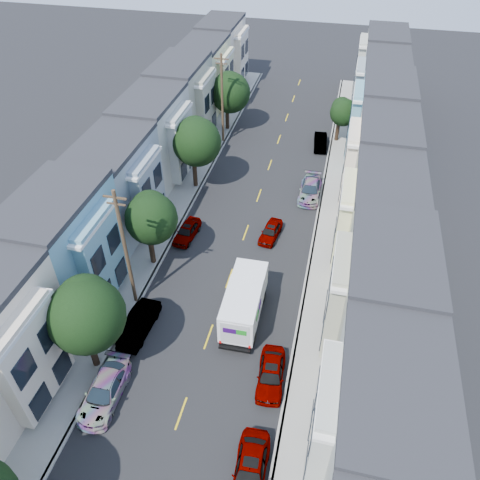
# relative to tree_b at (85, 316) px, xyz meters

# --- Properties ---
(ground) EXTENTS (160.00, 160.00, 0.00)m
(ground) POSITION_rel_tree_b_xyz_m (6.30, 3.94, -5.03)
(ground) COLOR black
(ground) RESTS_ON ground
(road_slab) EXTENTS (12.00, 70.00, 0.02)m
(road_slab) POSITION_rel_tree_b_xyz_m (6.30, 18.94, -5.02)
(road_slab) COLOR black
(road_slab) RESTS_ON ground
(curb_left) EXTENTS (0.30, 70.00, 0.15)m
(curb_left) POSITION_rel_tree_b_xyz_m (0.25, 18.94, -4.96)
(curb_left) COLOR gray
(curb_left) RESTS_ON ground
(curb_right) EXTENTS (0.30, 70.00, 0.15)m
(curb_right) POSITION_rel_tree_b_xyz_m (12.35, 18.94, -4.96)
(curb_right) COLOR gray
(curb_right) RESTS_ON ground
(sidewalk_left) EXTENTS (2.60, 70.00, 0.15)m
(sidewalk_left) POSITION_rel_tree_b_xyz_m (-1.05, 18.94, -4.96)
(sidewalk_left) COLOR gray
(sidewalk_left) RESTS_ON ground
(sidewalk_right) EXTENTS (2.60, 70.00, 0.15)m
(sidewalk_right) POSITION_rel_tree_b_xyz_m (13.65, 18.94, -4.96)
(sidewalk_right) COLOR gray
(sidewalk_right) RESTS_ON ground
(centerline) EXTENTS (0.12, 70.00, 0.01)m
(centerline) POSITION_rel_tree_b_xyz_m (6.30, 18.94, -5.03)
(centerline) COLOR gold
(centerline) RESTS_ON ground
(townhouse_row_left) EXTENTS (5.00, 70.00, 8.50)m
(townhouse_row_left) POSITION_rel_tree_b_xyz_m (-4.85, 18.94, -5.03)
(townhouse_row_left) COLOR beige
(townhouse_row_left) RESTS_ON ground
(townhouse_row_right) EXTENTS (5.00, 70.00, 8.50)m
(townhouse_row_right) POSITION_rel_tree_b_xyz_m (17.45, 18.94, -5.03)
(townhouse_row_right) COLOR beige
(townhouse_row_right) RESTS_ON ground
(tree_b) EXTENTS (4.70, 4.70, 7.41)m
(tree_b) POSITION_rel_tree_b_xyz_m (0.00, 0.00, 0.00)
(tree_b) COLOR black
(tree_b) RESTS_ON ground
(tree_c) EXTENTS (4.08, 4.08, 6.71)m
(tree_c) POSITION_rel_tree_b_xyz_m (-0.00, 10.33, -0.40)
(tree_c) COLOR black
(tree_c) RESTS_ON ground
(tree_d) EXTENTS (4.70, 4.70, 7.42)m
(tree_d) POSITION_rel_tree_b_xyz_m (-0.00, 22.09, 0.02)
(tree_d) COLOR black
(tree_d) RESTS_ON ground
(tree_e) EXTENTS (4.70, 4.70, 7.02)m
(tree_e) POSITION_rel_tree_b_xyz_m (0.00, 35.11, -0.38)
(tree_e) COLOR black
(tree_e) RESTS_ON ground
(tree_far_r) EXTENTS (3.10, 3.10, 5.16)m
(tree_far_r) POSITION_rel_tree_b_xyz_m (13.20, 35.12, -1.46)
(tree_far_r) COLOR black
(tree_far_r) RESTS_ON ground
(utility_pole_near) EXTENTS (1.60, 0.26, 10.00)m
(utility_pole_near) POSITION_rel_tree_b_xyz_m (0.00, 5.94, 0.12)
(utility_pole_near) COLOR #42301E
(utility_pole_near) RESTS_ON ground
(utility_pole_far) EXTENTS (1.60, 0.26, 10.00)m
(utility_pole_far) POSITION_rel_tree_b_xyz_m (0.00, 31.94, 0.12)
(utility_pole_far) COLOR #42301E
(utility_pole_far) RESTS_ON ground
(fedex_truck) EXTENTS (2.45, 6.36, 3.05)m
(fedex_truck) POSITION_rel_tree_b_xyz_m (8.34, 6.25, -3.33)
(fedex_truck) COLOR white
(fedex_truck) RESTS_ON ground
(lead_sedan) EXTENTS (1.94, 3.91, 1.22)m
(lead_sedan) POSITION_rel_tree_b_xyz_m (8.56, 15.84, -4.43)
(lead_sedan) COLOR black
(lead_sedan) RESTS_ON ground
(parked_left_b) EXTENTS (2.15, 4.88, 1.45)m
(parked_left_b) POSITION_rel_tree_b_xyz_m (1.40, -2.11, -4.31)
(parked_left_b) COLOR black
(parked_left_b) RESTS_ON ground
(parked_left_c) EXTENTS (1.76, 4.44, 1.46)m
(parked_left_c) POSITION_rel_tree_b_xyz_m (1.40, 3.35, -4.31)
(parked_left_c) COLOR silver
(parked_left_c) RESTS_ON ground
(parked_left_d) EXTENTS (1.88, 4.08, 1.28)m
(parked_left_d) POSITION_rel_tree_b_xyz_m (1.40, 14.16, -4.39)
(parked_left_d) COLOR black
(parked_left_d) RESTS_ON ground
(parked_right_a) EXTENTS (2.04, 4.84, 1.54)m
(parked_right_a) POSITION_rel_tree_b_xyz_m (11.20, -4.75, -4.26)
(parked_right_a) COLOR #494B52
(parked_right_a) RESTS_ON ground
(parked_right_b) EXTENTS (2.03, 4.55, 1.44)m
(parked_right_b) POSITION_rel_tree_b_xyz_m (11.20, 1.46, -4.31)
(parked_right_b) COLOR silver
(parked_right_b) RESTS_ON ground
(parked_right_c) EXTENTS (2.03, 4.83, 1.45)m
(parked_right_c) POSITION_rel_tree_b_xyz_m (11.20, 23.00, -4.31)
(parked_right_c) COLOR black
(parked_right_c) RESTS_ON ground
(parked_right_d) EXTENTS (1.77, 4.06, 1.31)m
(parked_right_d) POSITION_rel_tree_b_xyz_m (11.20, 33.19, -4.38)
(parked_right_d) COLOR #07173A
(parked_right_d) RESTS_ON ground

